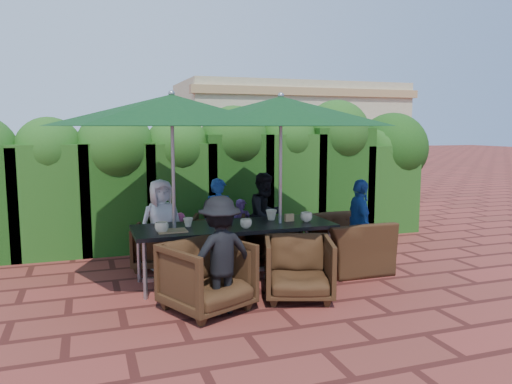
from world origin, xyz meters
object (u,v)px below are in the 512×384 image
object	(u,v)px
dining_table	(235,230)
chair_near_right	(298,265)
umbrella_right	(281,112)
chair_far_left	(158,244)
chair_far_mid	(219,237)
chair_near_left	(207,273)
umbrella_left	(172,111)
chair_end_right	(346,235)
chair_far_right	(272,237)

from	to	relation	value
dining_table	chair_near_right	world-z (taller)	chair_near_right
umbrella_right	chair_far_left	xyz separation A→B (m)	(-1.48, 1.02, -1.86)
chair_far_left	chair_near_right	size ratio (longest dim) A/B	0.87
chair_far_mid	chair_near_left	world-z (taller)	chair_near_left
chair_far_mid	chair_near_left	bearing A→B (deg)	90.78
umbrella_left	chair_near_right	distance (m)	2.40
chair_near_left	chair_end_right	world-z (taller)	chair_end_right
chair_far_left	chair_far_right	distance (m)	1.73
chair_far_mid	chair_end_right	bearing A→B (deg)	171.56
umbrella_left	chair_near_left	bearing A→B (deg)	-77.85
umbrella_left	chair_far_right	xyz separation A→B (m)	(1.65, 0.91, -1.87)
chair_far_left	umbrella_right	bearing A→B (deg)	161.15
dining_table	umbrella_left	xyz separation A→B (m)	(-0.79, -0.02, 1.54)
umbrella_left	dining_table	bearing A→B (deg)	1.76
dining_table	chair_near_right	distance (m)	1.07
chair_far_left	chair_far_right	bearing A→B (deg)	-166.13
umbrella_left	chair_near_left	size ratio (longest dim) A/B	3.51
chair_far_right	chair_near_left	world-z (taller)	chair_near_left
chair_far_left	chair_end_right	size ratio (longest dim) A/B	0.62
chair_far_mid	chair_far_right	xyz separation A→B (m)	(0.85, 0.01, -0.05)
umbrella_left	chair_far_right	bearing A→B (deg)	28.89
dining_table	chair_end_right	xyz separation A→B (m)	(1.65, 0.02, -0.18)
chair_far_left	chair_near_left	world-z (taller)	chair_near_left
umbrella_left	chair_far_mid	world-z (taller)	umbrella_left
chair_far_mid	chair_end_right	xyz separation A→B (m)	(1.64, -0.86, 0.10)
chair_far_right	chair_end_right	world-z (taller)	chair_end_right
chair_far_mid	chair_far_left	bearing A→B (deg)	15.23
chair_far_left	chair_near_right	distance (m)	2.30
chair_near_left	chair_near_right	size ratio (longest dim) A/B	1.06
chair_far_right	chair_near_right	bearing A→B (deg)	57.74
dining_table	chair_far_right	size ratio (longest dim) A/B	3.78
umbrella_left	chair_far_right	size ratio (longest dim) A/B	4.33
chair_far_right	umbrella_right	bearing A→B (deg)	54.05
chair_far_left	chair_far_mid	size ratio (longest dim) A/B	0.88
dining_table	chair_far_right	distance (m)	1.28
chair_far_right	chair_near_left	xyz separation A→B (m)	(-1.45, -1.82, 0.08)
dining_table	umbrella_right	distance (m)	1.66
chair_far_mid	chair_end_right	size ratio (longest dim) A/B	0.70
dining_table	chair_near_left	world-z (taller)	chair_near_left
chair_far_left	chair_far_mid	bearing A→B (deg)	-168.36
umbrella_right	chair_far_right	world-z (taller)	umbrella_right
dining_table	chair_end_right	distance (m)	1.66
chair_far_right	chair_near_left	distance (m)	2.33
chair_far_mid	chair_near_left	size ratio (longest dim) A/B	0.94
dining_table	chair_far_right	world-z (taller)	dining_table
chair_near_left	chair_end_right	bearing A→B (deg)	-1.87
umbrella_right	chair_far_mid	xyz separation A→B (m)	(-0.60, 0.95, -1.82)
chair_far_left	umbrella_left	bearing A→B (deg)	110.13
umbrella_left	chair_far_mid	distance (m)	2.18
chair_far_right	chair_far_mid	bearing A→B (deg)	-20.89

